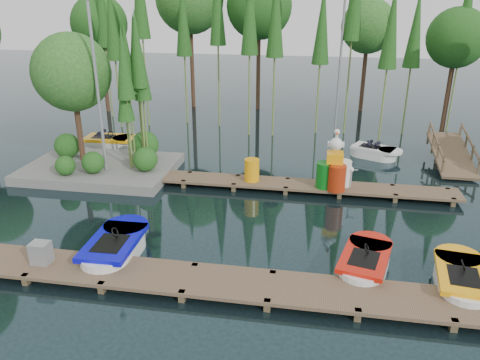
% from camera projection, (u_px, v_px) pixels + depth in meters
% --- Properties ---
extents(ground_plane, '(90.00, 90.00, 0.00)m').
position_uv_depth(ground_plane, '(224.00, 213.00, 16.45)').
color(ground_plane, '#1C2F34').
extents(near_dock, '(18.00, 1.50, 0.50)m').
position_uv_depth(near_dock, '(189.00, 279.00, 12.25)').
color(near_dock, brown).
rests_on(near_dock, ground).
extents(far_dock, '(15.00, 1.20, 0.50)m').
position_uv_depth(far_dock, '(261.00, 183.00, 18.49)').
color(far_dock, brown).
rests_on(far_dock, ground).
extents(island, '(6.20, 4.20, 6.75)m').
position_uv_depth(island, '(89.00, 98.00, 19.28)').
color(island, slate).
rests_on(island, ground).
extents(tree_screen, '(34.42, 18.53, 10.31)m').
position_uv_depth(tree_screen, '(225.00, 16.00, 24.19)').
color(tree_screen, '#462D1D').
rests_on(tree_screen, ground).
extents(lamp_island, '(0.30, 0.30, 7.25)m').
position_uv_depth(lamp_island, '(96.00, 75.00, 18.03)').
color(lamp_island, gray).
rests_on(lamp_island, ground).
extents(lamp_rear, '(0.30, 0.30, 7.25)m').
position_uv_depth(lamp_rear, '(341.00, 54.00, 24.29)').
color(lamp_rear, gray).
rests_on(lamp_rear, ground).
extents(ramp, '(1.50, 3.94, 1.49)m').
position_uv_depth(ramp, '(451.00, 153.00, 20.75)').
color(ramp, brown).
rests_on(ramp, ground).
extents(boat_blue, '(1.42, 3.01, 1.00)m').
position_uv_depth(boat_blue, '(115.00, 249.00, 13.61)').
color(boat_blue, white).
rests_on(boat_blue, ground).
extents(boat_red, '(1.81, 2.88, 0.90)m').
position_uv_depth(boat_red, '(365.00, 263.00, 12.92)').
color(boat_red, white).
rests_on(boat_red, ground).
extents(boat_yellow_near, '(1.55, 2.84, 0.91)m').
position_uv_depth(boat_yellow_near, '(461.00, 281.00, 12.13)').
color(boat_yellow_near, white).
rests_on(boat_yellow_near, ground).
extents(boat_yellow_far, '(2.90, 1.41, 1.43)m').
position_uv_depth(boat_yellow_far, '(109.00, 142.00, 23.24)').
color(boat_yellow_far, white).
rests_on(boat_yellow_far, ground).
extents(boat_white_far, '(2.65, 2.00, 1.14)m').
position_uv_depth(boat_white_far, '(374.00, 152.00, 21.97)').
color(boat_white_far, white).
rests_on(boat_white_far, ground).
extents(utility_cabinet, '(0.50, 0.42, 0.61)m').
position_uv_depth(utility_cabinet, '(41.00, 253.00, 12.77)').
color(utility_cabinet, gray).
rests_on(utility_cabinet, near_dock).
extents(yellow_barrel, '(0.59, 0.59, 0.89)m').
position_uv_depth(yellow_barrel, '(252.00, 170.00, 18.36)').
color(yellow_barrel, '#FFA50D').
rests_on(yellow_barrel, far_dock).
extents(drum_cluster, '(1.32, 1.21, 2.28)m').
position_uv_depth(drum_cluster, '(335.00, 171.00, 17.62)').
color(drum_cluster, '#0B6715').
rests_on(drum_cluster, far_dock).
extents(seagull_post, '(0.50, 0.27, 0.81)m').
position_uv_depth(seagull_post, '(351.00, 174.00, 17.72)').
color(seagull_post, gray).
rests_on(seagull_post, far_dock).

